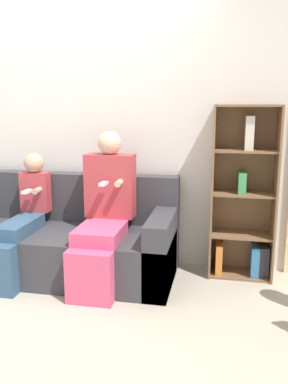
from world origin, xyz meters
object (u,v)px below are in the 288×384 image
couch (53,242)px  child_seated (22,218)px  adult_seated (104,208)px  bookshelf (244,202)px

couch → child_seated: 0.35m
couch → child_seated: size_ratio=2.06×
adult_seated → bookshelf: bearing=18.1°
adult_seated → bookshelf: size_ratio=0.85×
child_seated → bookshelf: 1.90m
couch → bookshelf: (1.64, 0.28, 0.37)m
child_seated → bookshelf: size_ratio=0.71×
couch → bookshelf: bearing=9.7°
adult_seated → child_seated: adult_seated is taller
couch → adult_seated: bearing=-10.0°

